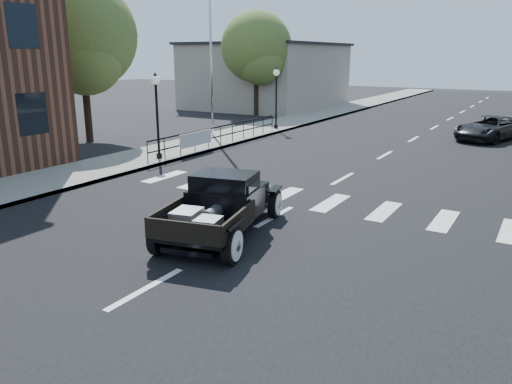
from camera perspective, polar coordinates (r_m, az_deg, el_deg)
The scene contains 14 objects.
ground at distance 11.88m, azimuth -2.54°, elevation -5.54°, with size 120.00×120.00×0.00m, color black.
road at distance 25.37m, azimuth 16.47°, elevation 5.16°, with size 14.00×80.00×0.02m, color black.
road_markings at distance 20.64m, azimuth 12.89°, elevation 3.15°, with size 12.00×60.00×0.06m, color silver, non-canonical shape.
sidewalk_left at distance 28.63m, azimuth -0.28°, elevation 7.03°, with size 3.00×80.00×0.15m, color gray.
low_building_left at distance 42.86m, azimuth 1.30°, elevation 13.06°, with size 10.00×12.00×5.00m, color #AB9F8F.
railing at distance 23.75m, azimuth -4.06°, elevation 6.66°, with size 0.08×10.00×1.00m, color black, non-canonical shape.
banner at distance 22.14m, azimuth -6.84°, elevation 5.42°, with size 0.04×2.20×0.60m, color silver, non-canonical shape.
lamp_post_b at distance 20.66m, azimuth -11.22°, elevation 8.51°, with size 0.36×0.36×3.44m, color black, non-canonical shape.
lamp_post_c at distance 28.84m, azimuth 2.32°, elevation 10.66°, with size 0.36×0.36×3.44m, color black, non-canonical shape.
flagpole at distance 26.30m, azimuth -5.29°, elevation 20.35°, with size 0.12×0.12×12.78m, color silver.
big_tree_near at distance 26.51m, azimuth -19.16°, elevation 13.92°, with size 5.36×5.36×7.87m, color #50642A, non-canonical shape.
big_tree_far at distance 36.39m, azimuth 0.03°, elevation 14.46°, with size 4.96×4.96×7.29m, color #50642A, non-canonical shape.
hotrod_pickup at distance 11.97m, azimuth -3.91°, elevation -1.49°, with size 2.08×4.46×1.55m, color black, non-canonical shape.
second_car at distance 28.32m, azimuth 25.14°, elevation 6.59°, with size 2.04×4.43×1.23m, color black.
Camera 1 is at (6.13, -9.25, 4.24)m, focal length 35.00 mm.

